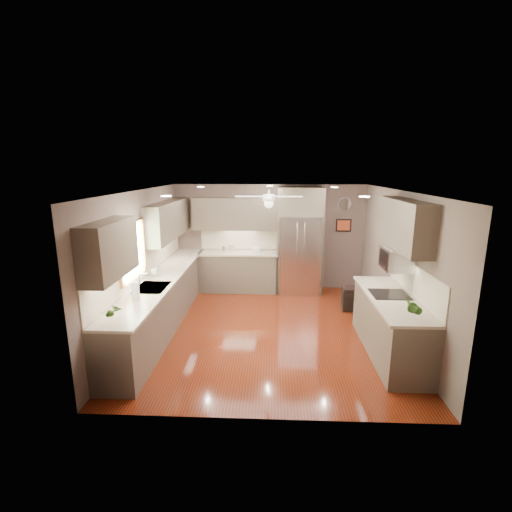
# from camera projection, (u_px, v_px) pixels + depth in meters

# --- Properties ---
(floor) EXTENTS (5.00, 5.00, 0.00)m
(floor) POSITION_uv_depth(u_px,v_px,m) (268.00, 329.00, 6.78)
(floor) COLOR #451309
(floor) RESTS_ON ground
(ceiling) EXTENTS (5.00, 5.00, 0.00)m
(ceiling) POSITION_uv_depth(u_px,v_px,m) (269.00, 191.00, 6.20)
(ceiling) COLOR white
(ceiling) RESTS_ON ground
(wall_back) EXTENTS (4.50, 0.00, 4.50)m
(wall_back) POSITION_uv_depth(u_px,v_px,m) (269.00, 237.00, 8.92)
(wall_back) COLOR #67574F
(wall_back) RESTS_ON ground
(wall_front) EXTENTS (4.50, 0.00, 4.50)m
(wall_front) POSITION_uv_depth(u_px,v_px,m) (265.00, 320.00, 4.06)
(wall_front) COLOR #67574F
(wall_front) RESTS_ON ground
(wall_left) EXTENTS (0.00, 5.00, 5.00)m
(wall_left) POSITION_uv_depth(u_px,v_px,m) (142.00, 262.00, 6.58)
(wall_left) COLOR #67574F
(wall_left) RESTS_ON ground
(wall_right) EXTENTS (0.00, 5.00, 5.00)m
(wall_right) POSITION_uv_depth(u_px,v_px,m) (398.00, 264.00, 6.39)
(wall_right) COLOR #67574F
(wall_right) RESTS_ON ground
(canister_b) EXTENTS (0.09, 0.09, 0.13)m
(canister_b) POSITION_uv_depth(u_px,v_px,m) (224.00, 249.00, 8.72)
(canister_b) COLOR silver
(canister_b) RESTS_ON back_run
(canister_c) EXTENTS (0.12, 0.12, 0.19)m
(canister_c) POSITION_uv_depth(u_px,v_px,m) (232.00, 248.00, 8.72)
(canister_c) COLOR #B8B78A
(canister_c) RESTS_ON back_run
(soap_bottle) EXTENTS (0.10, 0.10, 0.21)m
(soap_bottle) POSITION_uv_depth(u_px,v_px,m) (155.00, 271.00, 6.76)
(soap_bottle) COLOR white
(soap_bottle) RESTS_ON left_run
(potted_plant_left) EXTENTS (0.17, 0.12, 0.29)m
(potted_plant_left) POSITION_uv_depth(u_px,v_px,m) (114.00, 311.00, 4.74)
(potted_plant_left) COLOR #295518
(potted_plant_left) RESTS_ON left_run
(potted_plant_right) EXTENTS (0.22, 0.20, 0.33)m
(potted_plant_right) POSITION_uv_depth(u_px,v_px,m) (412.00, 307.00, 4.84)
(potted_plant_right) COLOR #295518
(potted_plant_right) RESTS_ON right_run
(bowl) EXTENTS (0.23, 0.23, 0.05)m
(bowl) POSITION_uv_depth(u_px,v_px,m) (257.00, 251.00, 8.70)
(bowl) COLOR #B8B78A
(bowl) RESTS_ON back_run
(left_run) EXTENTS (0.65, 4.70, 1.45)m
(left_run) POSITION_uv_depth(u_px,v_px,m) (163.00, 300.00, 6.89)
(left_run) COLOR brown
(left_run) RESTS_ON ground
(back_run) EXTENTS (1.85, 0.65, 1.45)m
(back_run) POSITION_uv_depth(u_px,v_px,m) (239.00, 271.00, 8.84)
(back_run) COLOR brown
(back_run) RESTS_ON ground
(uppers) EXTENTS (4.50, 4.70, 0.95)m
(uppers) POSITION_uv_depth(u_px,v_px,m) (230.00, 222.00, 7.06)
(uppers) COLOR brown
(uppers) RESTS_ON wall_left
(window) EXTENTS (0.05, 1.12, 0.92)m
(window) POSITION_uv_depth(u_px,v_px,m) (132.00, 251.00, 6.03)
(window) COLOR #BFF2B2
(window) RESTS_ON wall_left
(sink) EXTENTS (0.50, 0.70, 0.32)m
(sink) POSITION_uv_depth(u_px,v_px,m) (152.00, 289.00, 6.16)
(sink) COLOR silver
(sink) RESTS_ON left_run
(refrigerator) EXTENTS (1.06, 0.75, 2.45)m
(refrigerator) POSITION_uv_depth(u_px,v_px,m) (300.00, 243.00, 8.57)
(refrigerator) COLOR silver
(refrigerator) RESTS_ON ground
(right_run) EXTENTS (0.70, 2.20, 1.45)m
(right_run) POSITION_uv_depth(u_px,v_px,m) (390.00, 324.00, 5.80)
(right_run) COLOR brown
(right_run) RESTS_ON ground
(microwave) EXTENTS (0.43, 0.55, 0.34)m
(microwave) POSITION_uv_depth(u_px,v_px,m) (397.00, 259.00, 5.81)
(microwave) COLOR silver
(microwave) RESTS_ON wall_right
(ceiling_fan) EXTENTS (1.18, 1.18, 0.32)m
(ceiling_fan) POSITION_uv_depth(u_px,v_px,m) (269.00, 199.00, 6.53)
(ceiling_fan) COLOR white
(ceiling_fan) RESTS_ON ceiling
(recessed_lights) EXTENTS (2.84, 3.14, 0.01)m
(recessed_lights) POSITION_uv_depth(u_px,v_px,m) (267.00, 190.00, 6.59)
(recessed_lights) COLOR white
(recessed_lights) RESTS_ON ceiling
(wall_clock) EXTENTS (0.30, 0.03, 0.30)m
(wall_clock) POSITION_uv_depth(u_px,v_px,m) (345.00, 204.00, 8.64)
(wall_clock) COLOR white
(wall_clock) RESTS_ON wall_back
(framed_print) EXTENTS (0.36, 0.03, 0.30)m
(framed_print) POSITION_uv_depth(u_px,v_px,m) (344.00, 225.00, 8.75)
(framed_print) COLOR black
(framed_print) RESTS_ON wall_back
(stool) EXTENTS (0.40, 0.40, 0.46)m
(stool) POSITION_uv_depth(u_px,v_px,m) (351.00, 298.00, 7.67)
(stool) COLOR black
(stool) RESTS_ON ground
(paper_towel) EXTENTS (0.12, 0.12, 0.29)m
(paper_towel) POSITION_uv_depth(u_px,v_px,m) (136.00, 291.00, 5.53)
(paper_towel) COLOR white
(paper_towel) RESTS_ON left_run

